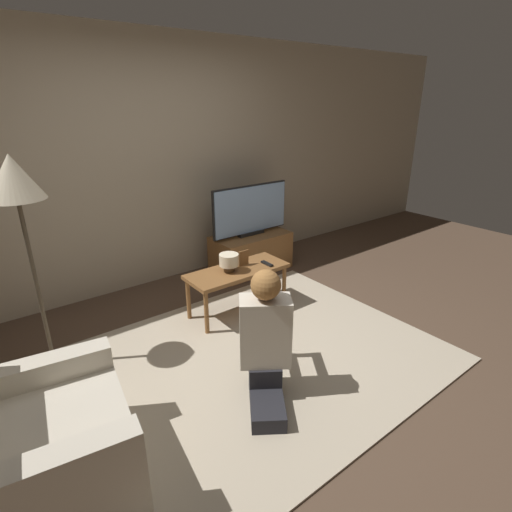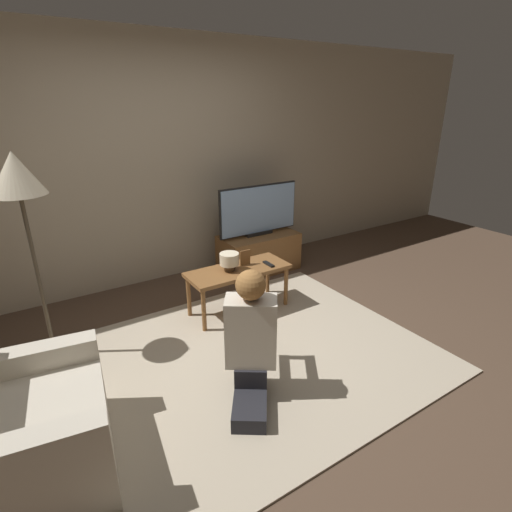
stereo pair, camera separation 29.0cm
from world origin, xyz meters
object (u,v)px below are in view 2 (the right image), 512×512
(person_kneeling, at_px, (251,336))
(table_lamp, at_px, (229,260))
(floor_lamp, at_px, (18,188))
(tv, at_px, (259,210))
(armchair, at_px, (20,435))
(coffee_table, at_px, (238,274))

(person_kneeling, distance_m, table_lamp, 1.18)
(floor_lamp, distance_m, person_kneeling, 1.91)
(tv, height_order, armchair, tv)
(coffee_table, distance_m, armchair, 2.14)
(table_lamp, bearing_deg, floor_lamp, 173.05)
(tv, xyz_separation_m, table_lamp, (-0.81, -0.74, -0.20))
(armchair, bearing_deg, coffee_table, -54.84)
(tv, distance_m, table_lamp, 1.11)
(coffee_table, relative_size, table_lamp, 5.46)
(armchair, relative_size, table_lamp, 5.55)
(floor_lamp, relative_size, armchair, 1.63)
(floor_lamp, xyz_separation_m, table_lamp, (1.55, -0.19, -0.82))
(floor_lamp, xyz_separation_m, armchair, (-0.28, -1.16, -1.09))
(person_kneeling, bearing_deg, floor_lamp, -14.60)
(tv, relative_size, table_lamp, 5.68)
(floor_lamp, distance_m, armchair, 1.61)
(table_lamp, bearing_deg, armchair, -152.06)
(floor_lamp, height_order, armchair, floor_lamp)
(tv, distance_m, person_kneeling, 2.23)
(tv, xyz_separation_m, person_kneeling, (-1.26, -1.82, -0.27))
(tv, height_order, floor_lamp, floor_lamp)
(armchair, relative_size, person_kneeling, 1.06)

